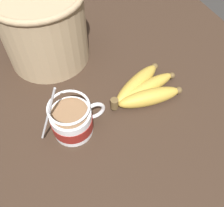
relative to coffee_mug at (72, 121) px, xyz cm
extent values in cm
cube|color=#332319|center=(9.58, 3.15, -5.27)|extent=(104.02, 104.02, 2.68)
cylinder|color=silver|center=(-0.12, 0.00, -0.35)|extent=(9.46, 9.46, 7.16)
cylinder|color=maroon|center=(-0.12, 0.00, -0.62)|extent=(9.66, 9.66, 3.31)
torus|color=silver|center=(5.52, 0.00, 0.80)|extent=(5.44, 0.90, 5.44)
cylinder|color=#846042|center=(-0.12, 0.00, 3.33)|extent=(8.26, 8.26, 0.40)
torus|color=silver|center=(-0.12, 0.00, 5.52)|extent=(9.46, 9.46, 0.60)
cylinder|color=#B2B2B7|center=(-4.68, 0.00, 5.06)|extent=(6.28, 0.50, 15.17)
ellipsoid|color=#B2B2B7|center=(-1.77, 0.00, -2.43)|extent=(3.00, 2.00, 0.80)
cylinder|color=brown|center=(11.21, 1.18, -0.99)|extent=(2.00, 2.00, 3.00)
ellipsoid|color=#B79338|center=(20.41, -0.04, -1.78)|extent=(16.98, 6.44, 4.31)
sphere|color=brown|center=(28.62, -1.12, -1.78)|extent=(1.94, 1.94, 1.94)
ellipsoid|color=#B79338|center=(21.06, 2.79, -1.99)|extent=(18.36, 6.73, 3.88)
sphere|color=brown|center=(29.93, 4.24, -1.99)|extent=(1.75, 1.75, 1.75)
ellipsoid|color=#B79338|center=(19.67, 5.32, -1.79)|extent=(17.00, 11.24, 4.28)
sphere|color=brown|center=(27.23, 9.02, -1.79)|extent=(1.92, 1.92, 1.92)
cylinder|color=tan|center=(1.93, 27.58, 5.96)|extent=(23.16, 23.16, 19.77)
camera|label=1|loc=(-4.14, -32.03, 48.70)|focal=40.00mm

